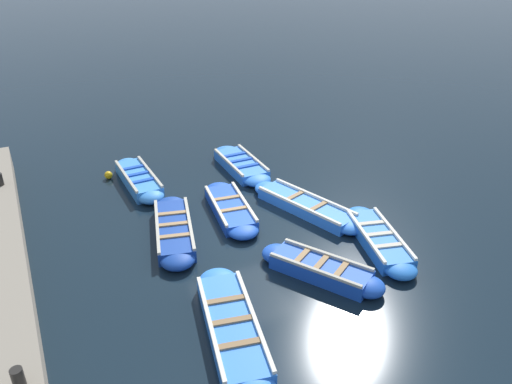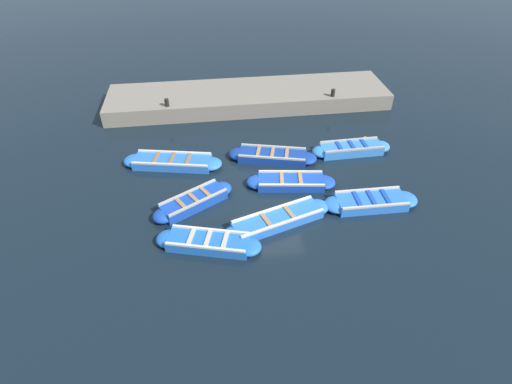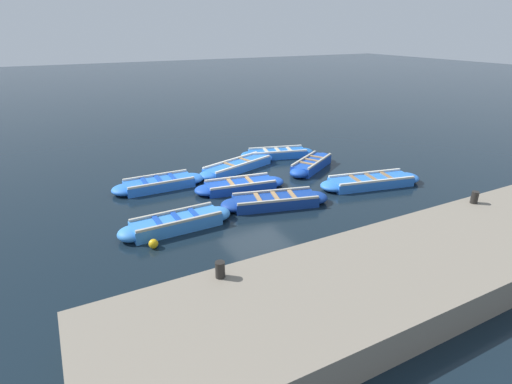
{
  "view_description": "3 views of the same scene",
  "coord_description": "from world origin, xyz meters",
  "px_view_note": "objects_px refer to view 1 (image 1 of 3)",
  "views": [
    {
      "loc": [
        4.8,
        10.61,
        7.19
      ],
      "look_at": [
        -0.94,
        -0.91,
        0.4
      ],
      "focal_mm": 35.0,
      "sensor_mm": 36.0,
      "label": 1
    },
    {
      "loc": [
        -11.64,
        2.12,
        9.12
      ],
      "look_at": [
        -0.49,
        0.62,
        0.17
      ],
      "focal_mm": 28.0,
      "sensor_mm": 36.0,
      "label": 2
    },
    {
      "loc": [
        12.01,
        -6.46,
        5.42
      ],
      "look_at": [
        0.74,
        -0.53,
        0.15
      ],
      "focal_mm": 28.0,
      "sensor_mm": 36.0,
      "label": 3
    }
  ],
  "objects_px": {
    "boat_far_corner": "(230,208)",
    "bollard_mid_north": "(18,378)",
    "boat_end_of_row": "(321,269)",
    "boat_alongside": "(241,165)",
    "boat_bow_out": "(174,230)",
    "boat_outer_left": "(232,327)",
    "boat_outer_right": "(379,240)",
    "buoy_orange_near": "(108,175)",
    "boat_tucked": "(139,179)",
    "boat_mid_row": "(306,206)"
  },
  "relations": [
    {
      "from": "boat_outer_right",
      "to": "bollard_mid_north",
      "type": "relative_size",
      "value": 9.8
    },
    {
      "from": "boat_far_corner",
      "to": "buoy_orange_near",
      "type": "distance_m",
      "value": 4.64
    },
    {
      "from": "boat_alongside",
      "to": "bollard_mid_north",
      "type": "relative_size",
      "value": 9.59
    },
    {
      "from": "boat_mid_row",
      "to": "bollard_mid_north",
      "type": "xyz_separation_m",
      "value": [
        7.72,
        3.84,
        0.77
      ]
    },
    {
      "from": "boat_mid_row",
      "to": "buoy_orange_near",
      "type": "bearing_deg",
      "value": -45.18
    },
    {
      "from": "boat_outer_right",
      "to": "boat_outer_left",
      "type": "bearing_deg",
      "value": 14.84
    },
    {
      "from": "boat_mid_row",
      "to": "boat_far_corner",
      "type": "bearing_deg",
      "value": -23.01
    },
    {
      "from": "boat_bow_out",
      "to": "buoy_orange_near",
      "type": "relative_size",
      "value": 14.47
    },
    {
      "from": "boat_outer_left",
      "to": "boat_far_corner",
      "type": "bearing_deg",
      "value": -113.36
    },
    {
      "from": "boat_outer_left",
      "to": "boat_bow_out",
      "type": "xyz_separation_m",
      "value": [
        -0.11,
        -4.02,
        0.0
      ]
    },
    {
      "from": "boat_far_corner",
      "to": "boat_bow_out",
      "type": "height_order",
      "value": "boat_bow_out"
    },
    {
      "from": "boat_mid_row",
      "to": "buoy_orange_near",
      "type": "height_order",
      "value": "boat_mid_row"
    },
    {
      "from": "boat_end_of_row",
      "to": "bollard_mid_north",
      "type": "bearing_deg",
      "value": 9.58
    },
    {
      "from": "boat_end_of_row",
      "to": "boat_tucked",
      "type": "bearing_deg",
      "value": -68.54
    },
    {
      "from": "boat_outer_right",
      "to": "boat_mid_row",
      "type": "bearing_deg",
      "value": -72.31
    },
    {
      "from": "boat_far_corner",
      "to": "boat_outer_right",
      "type": "bearing_deg",
      "value": 130.79
    },
    {
      "from": "bollard_mid_north",
      "to": "boat_end_of_row",
      "type": "bearing_deg",
      "value": -170.42
    },
    {
      "from": "boat_far_corner",
      "to": "bollard_mid_north",
      "type": "xyz_separation_m",
      "value": [
        5.72,
        4.69,
        0.78
      ]
    },
    {
      "from": "boat_outer_left",
      "to": "boat_bow_out",
      "type": "distance_m",
      "value": 4.02
    },
    {
      "from": "boat_far_corner",
      "to": "boat_alongside",
      "type": "xyz_separation_m",
      "value": [
        -1.52,
        -2.54,
        0.01
      ]
    },
    {
      "from": "boat_tucked",
      "to": "buoy_orange_near",
      "type": "xyz_separation_m",
      "value": [
        0.77,
        -0.88,
        -0.06
      ]
    },
    {
      "from": "boat_mid_row",
      "to": "buoy_orange_near",
      "type": "xyz_separation_m",
      "value": [
        4.64,
        -4.67,
        -0.04
      ]
    },
    {
      "from": "boat_bow_out",
      "to": "boat_outer_right",
      "type": "bearing_deg",
      "value": 148.53
    },
    {
      "from": "boat_bow_out",
      "to": "boat_tucked",
      "type": "relative_size",
      "value": 1.1
    },
    {
      "from": "boat_far_corner",
      "to": "boat_mid_row",
      "type": "height_order",
      "value": "boat_mid_row"
    },
    {
      "from": "boat_alongside",
      "to": "boat_bow_out",
      "type": "bearing_deg",
      "value": 41.52
    },
    {
      "from": "boat_outer_left",
      "to": "boat_outer_right",
      "type": "xyz_separation_m",
      "value": [
        -4.65,
        -1.23,
        -0.0
      ]
    },
    {
      "from": "boat_outer_left",
      "to": "boat_tucked",
      "type": "height_order",
      "value": "boat_tucked"
    },
    {
      "from": "boat_outer_right",
      "to": "buoy_orange_near",
      "type": "height_order",
      "value": "boat_outer_right"
    },
    {
      "from": "boat_outer_left",
      "to": "bollard_mid_north",
      "type": "bearing_deg",
      "value": 4.15
    },
    {
      "from": "boat_end_of_row",
      "to": "boat_tucked",
      "type": "xyz_separation_m",
      "value": [
        2.57,
        -6.55,
        0.0
      ]
    },
    {
      "from": "boat_bow_out",
      "to": "boat_alongside",
      "type": "relative_size",
      "value": 1.1
    },
    {
      "from": "boat_far_corner",
      "to": "boat_outer_right",
      "type": "distance_m",
      "value": 4.2
    },
    {
      "from": "boat_far_corner",
      "to": "bollard_mid_north",
      "type": "distance_m",
      "value": 7.44
    },
    {
      "from": "boat_tucked",
      "to": "boat_outer_right",
      "type": "xyz_separation_m",
      "value": [
        -4.61,
        6.12,
        -0.02
      ]
    },
    {
      "from": "boat_end_of_row",
      "to": "bollard_mid_north",
      "type": "relative_size",
      "value": 8.67
    },
    {
      "from": "boat_alongside",
      "to": "boat_mid_row",
      "type": "bearing_deg",
      "value": 98.1
    },
    {
      "from": "boat_outer_left",
      "to": "boat_alongside",
      "type": "xyz_separation_m",
      "value": [
        -3.43,
        -6.96,
        -0.0
      ]
    },
    {
      "from": "boat_end_of_row",
      "to": "boat_alongside",
      "type": "distance_m",
      "value": 6.2
    },
    {
      "from": "buoy_orange_near",
      "to": "boat_bow_out",
      "type": "bearing_deg",
      "value": 101.21
    },
    {
      "from": "boat_far_corner",
      "to": "buoy_orange_near",
      "type": "relative_size",
      "value": 13.32
    },
    {
      "from": "boat_end_of_row",
      "to": "boat_far_corner",
      "type": "bearing_deg",
      "value": -78.91
    },
    {
      "from": "boat_mid_row",
      "to": "bollard_mid_north",
      "type": "bearing_deg",
      "value": 26.46
    },
    {
      "from": "bollard_mid_north",
      "to": "boat_bow_out",
      "type": "bearing_deg",
      "value": -132.38
    },
    {
      "from": "boat_bow_out",
      "to": "buoy_orange_near",
      "type": "distance_m",
      "value": 4.3
    },
    {
      "from": "boat_end_of_row",
      "to": "bollard_mid_north",
      "type": "distance_m",
      "value": 6.56
    },
    {
      "from": "boat_alongside",
      "to": "bollard_mid_north",
      "type": "xyz_separation_m",
      "value": [
        7.24,
        7.23,
        0.76
      ]
    },
    {
      "from": "boat_end_of_row",
      "to": "boat_bow_out",
      "type": "xyz_separation_m",
      "value": [
        2.51,
        -3.21,
        -0.02
      ]
    },
    {
      "from": "boat_bow_out",
      "to": "bollard_mid_north",
      "type": "distance_m",
      "value": 5.86
    },
    {
      "from": "boat_outer_left",
      "to": "boat_alongside",
      "type": "height_order",
      "value": "same"
    }
  ]
}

